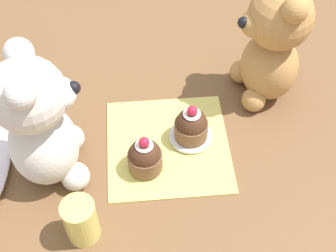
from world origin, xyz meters
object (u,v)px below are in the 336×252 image
at_px(saucer_plate, 191,136).
at_px(cupcake_near_tan_bear, 191,126).
at_px(teddy_bear_cream, 40,124).
at_px(teddy_bear_tan, 272,44).
at_px(cupcake_near_cream_bear, 145,157).
at_px(juice_glass, 81,221).

relative_size(saucer_plate, cupcake_near_tan_bear, 1.01).
xyz_separation_m(teddy_bear_cream, teddy_bear_tan, (0.15, -0.39, -0.00)).
height_order(cupcake_near_cream_bear, cupcake_near_tan_bear, cupcake_near_tan_bear).
height_order(cupcake_near_cream_bear, saucer_plate, cupcake_near_cream_bear).
bearing_deg(juice_glass, saucer_plate, -47.80).
bearing_deg(cupcake_near_tan_bear, cupcake_near_cream_bear, 123.80).
bearing_deg(juice_glass, cupcake_near_cream_bear, -42.20).
relative_size(teddy_bear_cream, juice_glass, 3.10).
relative_size(saucer_plate, juice_glass, 0.94).
distance_m(saucer_plate, cupcake_near_tan_bear, 0.03).
bearing_deg(teddy_bear_tan, saucer_plate, -62.68).
relative_size(teddy_bear_tan, juice_glass, 2.99).
height_order(teddy_bear_tan, saucer_plate, teddy_bear_tan).
relative_size(teddy_bear_cream, teddy_bear_tan, 1.04).
relative_size(cupcake_near_cream_bear, juice_glass, 0.95).
relative_size(teddy_bear_cream, saucer_plate, 3.30).
xyz_separation_m(teddy_bear_tan, cupcake_near_tan_bear, (-0.10, 0.15, -0.08)).
bearing_deg(saucer_plate, cupcake_near_cream_bear, 123.80).
xyz_separation_m(saucer_plate, cupcake_near_tan_bear, (-0.00, 0.00, 0.03)).
distance_m(teddy_bear_cream, cupcake_near_cream_bear, 0.18).
bearing_deg(saucer_plate, teddy_bear_cream, 100.15).
bearing_deg(teddy_bear_cream, juice_glass, -164.55).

